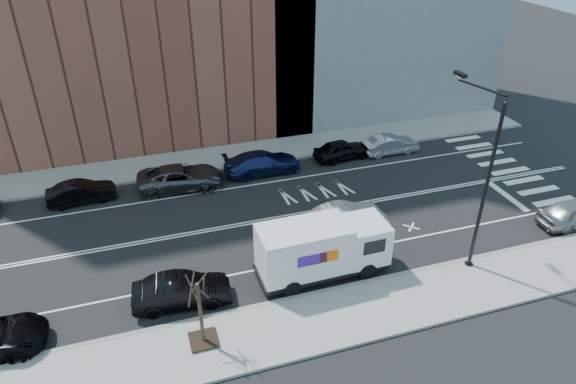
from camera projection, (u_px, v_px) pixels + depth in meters
ground at (295, 215)px, 30.88m from camera, size 120.00×120.00×0.00m
sidewalk_near at (356, 313)px, 23.64m from camera, size 44.00×3.60×0.15m
sidewalk_far at (258, 152)px, 38.05m from camera, size 44.00×3.60×0.15m
curb_near at (341, 288)px, 25.11m from camera, size 44.00×0.25×0.17m
curb_far at (264, 163)px, 36.57m from camera, size 44.00×0.25×0.17m
crosswalk at (517, 176)px, 35.11m from camera, size 3.00×14.00×0.01m
road_markings at (295, 215)px, 30.88m from camera, size 40.00×8.60×0.01m
streetlight at (481, 177)px, 24.48m from camera, size 0.44×4.02×9.34m
street_tree at (201, 319)px, 21.42m from camera, size 1.20×1.20×3.75m
fedex_van at (322, 249)px, 25.35m from camera, size 6.71×2.47×3.05m
far_parked_b at (81, 192)px, 31.85m from camera, size 4.19×1.70×1.35m
far_parked_c at (180, 177)px, 33.32m from camera, size 5.69×2.97×1.53m
far_parked_d at (262, 163)px, 35.11m from camera, size 5.30×2.26×1.53m
far_parked_e at (342, 150)px, 36.97m from camera, size 4.34×2.09×1.43m
far_parked_f at (390, 144)px, 37.80m from camera, size 4.17×1.52×1.37m
driving_sedan at (345, 218)px, 29.10m from camera, size 4.95×2.05×1.59m
near_parked_rear_a at (182, 291)px, 23.92m from camera, size 4.66×1.98×1.49m
near_parked_front at (576, 213)px, 29.67m from camera, size 4.55×1.83×1.55m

